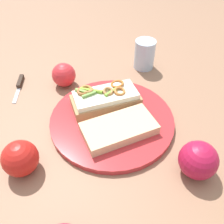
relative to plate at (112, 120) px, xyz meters
The scene contains 9 objects.
ground_plane 0.01m from the plate, ahead, with size 2.00×2.00×0.00m, color #946A4E.
plate is the anchor object (origin of this frame).
sandwich 0.06m from the plate, ahead, with size 0.10×0.19×0.05m.
bread_slice_side 0.05m from the plate, behind, with size 0.17×0.09×0.02m, color beige.
apple_0 0.24m from the plate, 114.87° to the left, with size 0.08×0.08×0.08m, color red.
apple_2 0.23m from the plate, 141.30° to the right, with size 0.08×0.08×0.08m, color #AE1539.
apple_4 0.21m from the plate, 30.53° to the left, with size 0.07×0.07×0.07m, color red.
drinking_glass 0.28m from the plate, 34.03° to the right, with size 0.07×0.07×0.09m, color silver.
knife 0.32m from the plate, 50.30° to the left, with size 0.12×0.03×0.01m.
Camera 1 is at (-0.42, 0.09, 0.45)m, focal length 38.92 mm.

